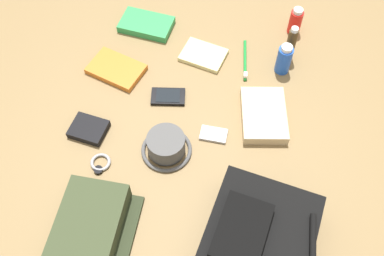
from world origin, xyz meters
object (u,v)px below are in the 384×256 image
at_px(sunscreen_spray, 295,21).
at_px(media_player, 213,134).
at_px(toiletry_pouch, 89,231).
at_px(cell_phone, 168,97).
at_px(wallet, 89,129).
at_px(paperback_novel, 146,25).
at_px(cologne_bottle, 291,44).
at_px(deodorant_spray, 284,59).
at_px(toothbrush, 245,62).
at_px(folded_towel, 264,115).
at_px(wristwatch, 100,163).
at_px(travel_guidebook, 116,69).
at_px(bucket_hat, 166,146).
at_px(notepad, 203,55).
at_px(backpack, 257,242).

xyz_separation_m(sunscreen_spray, media_player, (0.49, -0.23, -0.05)).
relative_size(toiletry_pouch, cell_phone, 2.36).
bearing_deg(wallet, toiletry_pouch, 27.00).
xyz_separation_m(paperback_novel, wallet, (0.48, -0.09, -0.00)).
distance_m(cologne_bottle, paperback_novel, 0.53).
distance_m(cologne_bottle, deodorant_spray, 0.06).
height_order(toothbrush, folded_towel, folded_towel).
xyz_separation_m(deodorant_spray, toothbrush, (-0.01, -0.13, -0.05)).
bearing_deg(wristwatch, cell_phone, 150.41).
bearing_deg(cell_phone, travel_guidebook, -113.36).
distance_m(sunscreen_spray, folded_towel, 0.41).
distance_m(bucket_hat, wallet, 0.26).
relative_size(paperback_novel, wallet, 1.85).
xyz_separation_m(bucket_hat, paperback_novel, (-0.51, -0.17, -0.02)).
xyz_separation_m(deodorant_spray, travel_guidebook, (0.09, -0.57, -0.05)).
bearing_deg(toothbrush, paperback_novel, -107.47).
height_order(wristwatch, wallet, wallet).
xyz_separation_m(toothbrush, wallet, (0.36, -0.46, 0.01)).
distance_m(travel_guidebook, wallet, 0.25).
bearing_deg(paperback_novel, notepad, 64.24).
bearing_deg(wallet, cologne_bottle, 133.80).
distance_m(cell_phone, toothbrush, 0.30).
relative_size(backpack, deodorant_spray, 3.18).
bearing_deg(toiletry_pouch, backpack, 93.90).
xyz_separation_m(bucket_hat, travel_guidebook, (-0.29, -0.23, -0.02)).
xyz_separation_m(cologne_bottle, deodorant_spray, (0.06, -0.02, -0.01)).
bearing_deg(media_player, sunscreen_spray, 154.69).
xyz_separation_m(backpack, bucket_hat, (-0.27, -0.29, -0.03)).
bearing_deg(wallet, notepad, 149.32).
xyz_separation_m(wristwatch, notepad, (-0.47, 0.25, 0.00)).
relative_size(deodorant_spray, wristwatch, 1.65).
height_order(bucket_hat, cologne_bottle, cologne_bottle).
relative_size(sunscreen_spray, cell_phone, 0.89).
xyz_separation_m(sunscreen_spray, notepad, (0.17, -0.31, -0.04)).
relative_size(travel_guidebook, folded_towel, 1.06).
bearing_deg(notepad, cell_phone, -9.54).
height_order(backpack, sunscreen_spray, backpack).
xyz_separation_m(toiletry_pouch, wristwatch, (-0.22, -0.03, -0.03)).
bearing_deg(wristwatch, bucket_hat, 112.11).
relative_size(backpack, media_player, 4.31).
height_order(toiletry_pouch, bucket_hat, same).
height_order(cologne_bottle, deodorant_spray, cologne_bottle).
xyz_separation_m(bucket_hat, cell_phone, (-0.20, -0.03, -0.02)).
bearing_deg(toiletry_pouch, paperback_novel, -178.96).
relative_size(cologne_bottle, deodorant_spray, 1.22).
bearing_deg(cell_phone, toothbrush, 128.20).
bearing_deg(paperback_novel, toiletry_pouch, 1.04).
distance_m(toiletry_pouch, wallet, 0.35).
distance_m(travel_guidebook, notepad, 0.31).
bearing_deg(wallet, media_player, 106.69).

